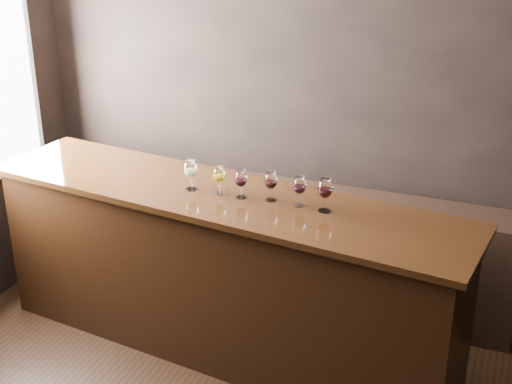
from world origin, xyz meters
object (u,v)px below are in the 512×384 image
(glass_red_b, at_px, (271,181))
(glass_red_d, at_px, (325,189))
(glass_red_c, at_px, (300,186))
(glass_red_a, at_px, (241,179))
(glass_white, at_px, (190,170))
(glass_amber, at_px, (219,175))
(back_bar_shelf, at_px, (343,252))
(bar_counter, at_px, (223,276))

(glass_red_b, xyz_separation_m, glass_red_d, (0.36, -0.04, 0.02))
(glass_red_c, xyz_separation_m, glass_red_d, (0.17, -0.02, 0.02))
(glass_red_a, bearing_deg, glass_red_b, 9.17)
(glass_white, distance_m, glass_amber, 0.20)
(back_bar_shelf, distance_m, glass_red_a, 1.27)
(glass_white, distance_m, glass_red_d, 0.90)
(back_bar_shelf, xyz_separation_m, glass_red_c, (-0.10, -0.81, 0.84))
(glass_amber, xyz_separation_m, glass_red_c, (0.53, 0.01, 0.01))
(glass_red_b, distance_m, glass_red_d, 0.36)
(glass_red_d, bearing_deg, glass_white, 179.53)
(glass_white, bearing_deg, glass_red_c, 1.36)
(back_bar_shelf, relative_size, glass_red_c, 13.05)
(back_bar_shelf, bearing_deg, glass_red_d, -85.15)
(bar_counter, relative_size, glass_red_d, 14.75)
(glass_red_a, height_order, glass_red_c, glass_red_c)
(bar_counter, height_order, glass_white, glass_white)
(bar_counter, xyz_separation_m, glass_amber, (-0.01, 0.00, 0.73))
(glass_red_c, bearing_deg, back_bar_shelf, 83.04)
(glass_red_c, bearing_deg, glass_amber, -178.83)
(back_bar_shelf, distance_m, glass_red_d, 1.20)
(back_bar_shelf, height_order, glass_red_a, glass_red_a)
(glass_white, bearing_deg, glass_red_d, -0.47)
(bar_counter, height_order, glass_red_a, glass_red_a)
(glass_white, relative_size, glass_amber, 1.09)
(back_bar_shelf, xyz_separation_m, glass_red_b, (-0.29, -0.80, 0.84))
(glass_amber, xyz_separation_m, glass_red_a, (0.15, -0.01, 0.00))
(glass_red_d, bearing_deg, glass_red_b, 174.27)
(glass_white, bearing_deg, back_bar_shelf, 44.89)
(back_bar_shelf, xyz_separation_m, glass_amber, (-0.63, -0.82, 0.83))
(glass_red_a, height_order, glass_red_b, glass_red_b)
(glass_amber, bearing_deg, glass_red_d, -1.12)
(glass_red_a, xyz_separation_m, glass_red_c, (0.38, 0.02, 0.01))
(glass_red_b, bearing_deg, glass_red_c, -3.44)
(glass_amber, xyz_separation_m, glass_red_b, (0.34, 0.02, 0.00))
(bar_counter, distance_m, glass_white, 0.77)
(glass_amber, height_order, glass_red_d, glass_red_d)
(bar_counter, height_order, glass_red_c, glass_red_c)
(glass_red_b, relative_size, glass_red_d, 0.88)
(glass_white, relative_size, glass_red_d, 0.93)
(glass_red_b, distance_m, glass_red_c, 0.19)
(glass_amber, distance_m, glass_red_d, 0.70)
(glass_white, height_order, glass_red_b, glass_white)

